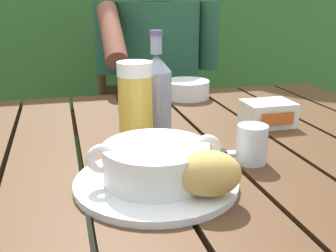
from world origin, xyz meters
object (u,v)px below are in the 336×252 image
object	(u,v)px
serving_plate	(156,182)
butter_tub	(268,114)
chair_near_diner	(150,128)
soup_bowl	(156,161)
beer_glass	(135,103)
table_knife	(225,153)
person_eating	(160,82)
diner_bowl	(187,89)
bread_roll	(209,173)
water_glass_small	(252,144)
beer_bottle	(157,92)

from	to	relation	value
serving_plate	butter_tub	size ratio (longest dim) A/B	2.33
chair_near_diner	soup_bowl	bearing A→B (deg)	-101.82
beer_glass	table_knife	distance (m)	0.21
serving_plate	soup_bowl	xyz separation A→B (m)	(-0.00, -0.00, 0.04)
chair_near_diner	person_eating	xyz separation A→B (m)	(-0.00, -0.20, 0.25)
person_eating	chair_near_diner	bearing A→B (deg)	89.18
table_knife	diner_bowl	xyz separation A→B (m)	(0.07, 0.48, 0.02)
serving_plate	bread_roll	world-z (taller)	bread_roll
beer_glass	water_glass_small	world-z (taller)	beer_glass
serving_plate	beer_bottle	size ratio (longest dim) A/B	1.18
serving_plate	beer_glass	world-z (taller)	beer_glass
serving_plate	bread_roll	distance (m)	0.11
soup_bowl	person_eating	bearing A→B (deg)	75.89
bread_roll	beer_bottle	xyz separation A→B (m)	(0.00, 0.35, 0.05)
diner_bowl	soup_bowl	bearing A→B (deg)	-111.98
soup_bowl	beer_glass	xyz separation A→B (m)	(0.01, 0.22, 0.04)
chair_near_diner	person_eating	distance (m)	0.32
bread_roll	beer_bottle	distance (m)	0.35
chair_near_diner	soup_bowl	world-z (taller)	chair_near_diner
beer_glass	water_glass_small	distance (m)	0.26
serving_plate	diner_bowl	xyz separation A→B (m)	(0.23, 0.58, 0.02)
beer_bottle	table_knife	xyz separation A→B (m)	(0.10, -0.17, -0.09)
person_eating	diner_bowl	bearing A→B (deg)	-89.52
beer_bottle	butter_tub	distance (m)	0.28
soup_bowl	diner_bowl	world-z (taller)	soup_bowl
diner_bowl	beer_bottle	bearing A→B (deg)	-118.63
beer_bottle	person_eating	bearing A→B (deg)	75.68
chair_near_diner	serving_plate	distance (m)	1.17
soup_bowl	butter_tub	world-z (taller)	soup_bowl
serving_plate	beer_bottle	xyz separation A→B (m)	(0.07, 0.27, 0.09)
beer_glass	butter_tub	bearing A→B (deg)	6.82
beer_glass	table_knife	bearing A→B (deg)	-36.72
person_eating	diner_bowl	world-z (taller)	person_eating
serving_plate	water_glass_small	bearing A→B (deg)	14.57
beer_glass	beer_bottle	size ratio (longest dim) A/B	0.75
chair_near_diner	beer_bottle	size ratio (longest dim) A/B	4.30
bread_roll	serving_plate	bearing A→B (deg)	130.60
diner_bowl	chair_near_diner	bearing A→B (deg)	90.00
serving_plate	bread_roll	bearing A→B (deg)	-49.40
chair_near_diner	bread_roll	world-z (taller)	chair_near_diner
diner_bowl	beer_glass	bearing A→B (deg)	-121.98
serving_plate	chair_near_diner	bearing A→B (deg)	78.18
serving_plate	water_glass_small	distance (m)	0.21
soup_bowl	water_glass_small	size ratio (longest dim) A/B	3.06
serving_plate	table_knife	distance (m)	0.19
water_glass_small	soup_bowl	bearing A→B (deg)	-165.43
beer_glass	beer_bottle	world-z (taller)	beer_bottle
bread_roll	person_eating	bearing A→B (deg)	80.47
serving_plate	person_eating	bearing A→B (deg)	75.89
person_eating	serving_plate	bearing A→B (deg)	-104.11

